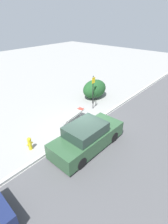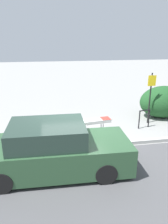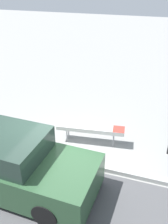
% 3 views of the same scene
% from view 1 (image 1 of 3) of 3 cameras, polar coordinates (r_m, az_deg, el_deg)
% --- Properties ---
extents(ground_plane, '(60.00, 60.00, 0.00)m').
position_cam_1_polar(ground_plane, '(10.98, -0.94, -6.19)').
color(ground_plane, gray).
extents(road_strip, '(60.00, 10.00, 0.01)m').
position_cam_1_polar(road_strip, '(9.24, 24.99, -17.79)').
color(road_strip, '#4C4C4F').
rests_on(road_strip, ground_plane).
extents(curb, '(60.00, 0.20, 0.13)m').
position_cam_1_polar(curb, '(10.94, -0.94, -5.91)').
color(curb, '#A8A8A3').
rests_on(curb, ground_plane).
extents(bench, '(2.15, 0.68, 0.60)m').
position_cam_1_polar(bench, '(11.63, -3.54, -0.97)').
color(bench, '#99999E').
rests_on(bench, ground_plane).
extents(bike_rack, '(0.55, 0.16, 0.83)m').
position_cam_1_polar(bike_rack, '(13.54, 3.46, 3.51)').
color(bike_rack, black).
rests_on(bike_rack, ground_plane).
extents(sign_post, '(0.36, 0.08, 2.30)m').
position_cam_1_polar(sign_post, '(13.80, 2.99, 8.02)').
color(sign_post, black).
rests_on(sign_post, ground_plane).
extents(fire_hydrant, '(0.36, 0.22, 0.77)m').
position_cam_1_polar(fire_hydrant, '(9.83, -17.32, -9.66)').
color(fire_hydrant, gold).
rests_on(fire_hydrant, ground_plane).
extents(shrub_hedge, '(2.36, 1.65, 1.54)m').
position_cam_1_polar(shrub_hedge, '(15.18, 3.46, 7.54)').
color(shrub_hedge, '#1E4C23').
rests_on(shrub_hedge, ground_plane).
extents(parked_car_near, '(4.39, 1.83, 1.50)m').
position_cam_1_polar(parked_car_near, '(9.37, 1.09, -8.14)').
color(parked_car_near, black).
rests_on(parked_car_near, ground_plane).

